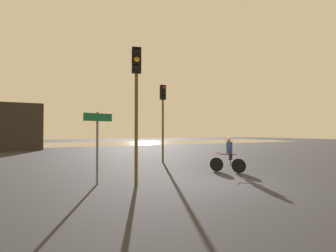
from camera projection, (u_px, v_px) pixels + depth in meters
The scene contains 6 objects.
ground_plane at pixel (218, 183), 9.62m from camera, with size 120.00×120.00×0.00m, color #28282D.
water_strip at pixel (78, 144), 39.64m from camera, with size 80.00×16.00×0.01m, color gray.
traffic_light_center at pixel (163, 109), 16.16m from camera, with size 0.34×0.35×4.77m.
traffic_light_near_left at pixel (136, 90), 9.26m from camera, with size 0.37×0.39×4.88m.
direction_sign_post at pixel (98, 137), 9.39m from camera, with size 1.07×0.31×2.60m.
cyclist at pixel (229, 155), 12.17m from camera, with size 0.99×1.44×1.62m.
Camera 1 is at (-6.05, -7.76, 1.90)m, focal length 28.00 mm.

